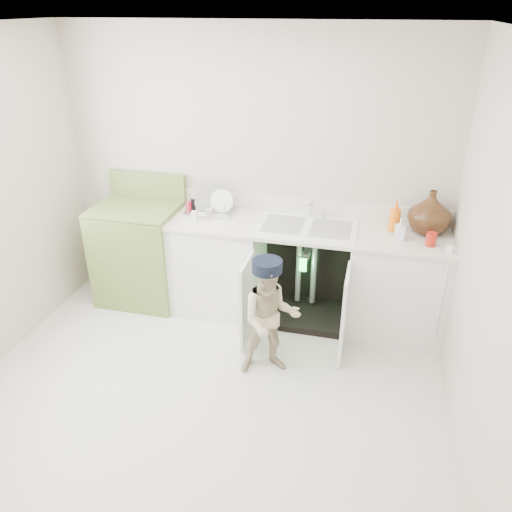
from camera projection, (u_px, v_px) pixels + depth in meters
The scene contains 5 objects.
ground at pixel (204, 392), 3.75m from camera, with size 3.50×3.50×0.00m, color beige.
room_shell at pixel (195, 242), 3.18m from camera, with size 6.00×5.50×1.26m.
counter_run at pixel (309, 270), 4.45m from camera, with size 2.44×1.02×1.26m.
avocado_stove at pixel (141, 251), 4.77m from camera, with size 0.76×0.65×1.19m.
repair_worker at pixel (270, 317), 3.77m from camera, with size 0.56×0.73×0.97m.
Camera 1 is at (1.07, -2.69, 2.61)m, focal length 35.00 mm.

